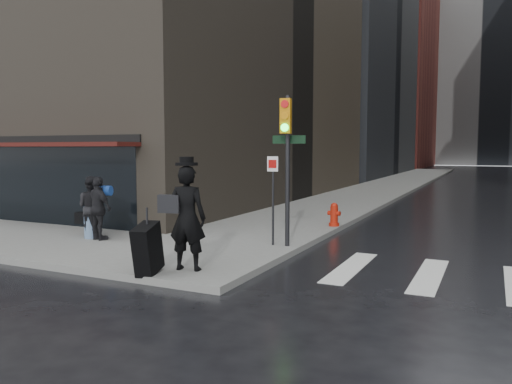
% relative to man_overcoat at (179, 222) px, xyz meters
% --- Properties ---
extents(ground, '(140.00, 140.00, 0.00)m').
position_rel_man_overcoat_xyz_m(ground, '(-0.71, 1.32, -1.10)').
color(ground, black).
rests_on(ground, ground).
extents(sidewalk_left, '(4.00, 50.00, 0.15)m').
position_rel_man_overcoat_xyz_m(sidewalk_left, '(-0.71, 28.32, -1.03)').
color(sidewalk_left, slate).
rests_on(sidewalk_left, ground).
extents(bldg_left_mid, '(22.00, 24.00, 34.00)m').
position_rel_man_overcoat_xyz_m(bldg_left_mid, '(-13.71, 39.32, 15.90)').
color(bldg_left_mid, slate).
rests_on(bldg_left_mid, ground).
extents(bldg_left_far, '(22.00, 20.00, 26.00)m').
position_rel_man_overcoat_xyz_m(bldg_left_far, '(-13.71, 63.32, 11.90)').
color(bldg_left_far, maroon).
rests_on(bldg_left_far, ground).
extents(bldg_distant, '(40.00, 12.00, 32.00)m').
position_rel_man_overcoat_xyz_m(bldg_distant, '(5.29, 79.32, 14.90)').
color(bldg_distant, slate).
rests_on(bldg_distant, ground).
extents(storefront, '(8.40, 1.11, 2.83)m').
position_rel_man_overcoat_xyz_m(storefront, '(-7.71, 3.22, 0.72)').
color(storefront, black).
rests_on(storefront, ground).
extents(man_overcoat, '(1.17, 1.34, 2.26)m').
position_rel_man_overcoat_xyz_m(man_overcoat, '(0.00, 0.00, 0.00)').
color(man_overcoat, black).
rests_on(man_overcoat, ground).
extents(man_jeans, '(1.19, 0.67, 1.66)m').
position_rel_man_overcoat_xyz_m(man_jeans, '(-4.15, 2.01, -0.12)').
color(man_jeans, black).
rests_on(man_jeans, ground).
extents(man_greycoat, '(1.03, 0.60, 1.65)m').
position_rel_man_overcoat_xyz_m(man_greycoat, '(-3.76, 1.85, -0.13)').
color(man_greycoat, black).
rests_on(man_greycoat, ground).
extents(traffic_light, '(0.91, 0.47, 3.65)m').
position_rel_man_overcoat_xyz_m(traffic_light, '(0.94, 3.13, 1.40)').
color(traffic_light, black).
rests_on(traffic_light, ground).
extents(fire_hydrant, '(0.41, 0.32, 0.72)m').
position_rel_man_overcoat_xyz_m(fire_hydrant, '(1.09, 6.77, -0.63)').
color(fire_hydrant, '#AB1B0A').
rests_on(fire_hydrant, ground).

